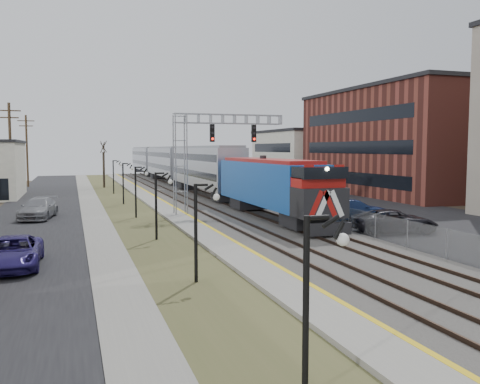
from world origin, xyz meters
name	(u,v)px	position (x,y,z in m)	size (l,w,h in m)	color
ground	(405,344)	(0.00, 0.00, 0.00)	(160.00, 160.00, 0.00)	#473D2D
street_west	(38,211)	(-11.50, 35.00, 0.02)	(7.00, 120.00, 0.04)	black
sidewalk	(92,209)	(-7.00, 35.00, 0.04)	(2.00, 120.00, 0.08)	gray
grass_median	(127,208)	(-4.00, 35.00, 0.03)	(4.00, 120.00, 0.06)	#4C4F2A
platform	(160,206)	(-1.00, 35.00, 0.12)	(2.00, 120.00, 0.24)	gray
ballast_bed	(212,204)	(4.00, 35.00, 0.10)	(8.00, 120.00, 0.20)	#595651
parking_lot	(325,201)	(16.00, 35.00, 0.02)	(16.00, 120.00, 0.04)	black
platform_edge	(169,204)	(-0.12, 35.00, 0.24)	(0.24, 120.00, 0.01)	gold
track_near	(192,203)	(2.00, 35.00, 0.28)	(1.58, 120.00, 0.15)	#2D2119
track_far	(227,202)	(5.50, 35.00, 0.28)	(1.58, 120.00, 0.15)	#2D2119
train	(178,166)	(5.50, 59.13, 2.92)	(3.00, 85.85, 5.33)	#134AA0
signal_gantry	(201,146)	(1.22, 27.99, 5.59)	(9.00, 1.07, 8.15)	gray
lampposts	(155,206)	(-4.00, 18.29, 2.00)	(0.14, 62.14, 4.00)	black
fence	(254,195)	(8.20, 35.00, 0.80)	(0.04, 120.00, 1.60)	gray
buildings_east	(465,140)	(30.00, 31.18, 6.31)	(16.00, 76.00, 15.00)	gray
bare_trees	(26,178)	(-12.66, 38.91, 2.70)	(12.30, 42.30, 5.95)	#382D23
car_lot_c	(395,222)	(10.76, 15.76, 0.74)	(2.46, 5.34, 1.48)	black
car_lot_d	(354,210)	(11.44, 21.72, 0.77)	(2.17, 5.33, 1.55)	navy
car_lot_e	(303,197)	(12.25, 32.30, 0.75)	(1.77, 4.40, 1.50)	slate
car_street_a	(13,253)	(-11.20, 13.02, 0.70)	(2.31, 5.01, 1.39)	navy
car_street_b	(38,209)	(-11.14, 29.95, 0.78)	(2.19, 5.39, 1.56)	gray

